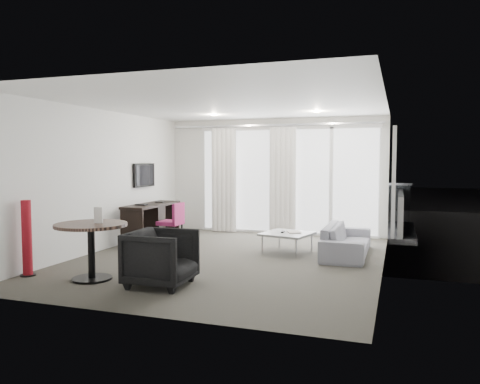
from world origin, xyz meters
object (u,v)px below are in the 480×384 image
(desk_chair, at_px, (170,223))
(round_table, at_px, (91,252))
(tub_armchair, at_px, (161,258))
(rattan_chair_a, at_px, (332,209))
(red_lamp, at_px, (27,238))
(sofa, at_px, (347,240))
(rattan_chair_b, at_px, (370,210))
(coffee_table, at_px, (287,243))
(desk, at_px, (152,222))

(desk_chair, distance_m, round_table, 2.88)
(tub_armchair, xyz_separation_m, rattan_chair_a, (1.40, 6.32, 0.06))
(red_lamp, xyz_separation_m, sofa, (4.22, 2.97, -0.28))
(tub_armchair, distance_m, rattan_chair_b, 7.22)
(tub_armchair, xyz_separation_m, rattan_chair_b, (2.29, 6.85, 0.03))
(round_table, distance_m, rattan_chair_a, 6.81)
(desk_chair, bearing_deg, coffee_table, -0.77)
(sofa, bearing_deg, desk, 86.99)
(round_table, distance_m, red_lamp, 1.03)
(rattan_chair_a, bearing_deg, red_lamp, -95.00)
(desk, relative_size, coffee_table, 2.03)
(coffee_table, distance_m, rattan_chair_a, 3.61)
(tub_armchair, bearing_deg, rattan_chair_b, -20.46)
(desk, distance_m, rattan_chair_b, 5.63)
(rattan_chair_b, bearing_deg, desk, -128.26)
(desk_chair, bearing_deg, tub_armchair, -62.95)
(desk, distance_m, round_table, 3.16)
(round_table, xyz_separation_m, rattan_chair_a, (2.48, 6.35, 0.04))
(sofa, height_order, rattan_chair_b, rattan_chair_b)
(rattan_chair_a, bearing_deg, sofa, -54.80)
(rattan_chair_a, bearing_deg, rattan_chair_b, 54.11)
(desk, xyz_separation_m, tub_armchair, (1.86, -3.04, -0.01))
(red_lamp, xyz_separation_m, rattan_chair_a, (3.49, 6.46, -0.11))
(tub_armchair, xyz_separation_m, coffee_table, (1.08, 2.73, -0.19))
(tub_armchair, bearing_deg, desk_chair, 23.12)
(desk, xyz_separation_m, round_table, (0.78, -3.07, 0.01))
(desk_chair, height_order, rattan_chair_b, desk_chair)
(coffee_table, height_order, sofa, sofa)
(rattan_chair_a, height_order, rattan_chair_b, rattan_chair_a)
(tub_armchair, relative_size, rattan_chair_a, 0.95)
(round_table, distance_m, coffee_table, 3.51)
(rattan_chair_a, bearing_deg, tub_armchair, -79.08)
(sofa, bearing_deg, rattan_chair_b, -2.32)
(desk_chair, relative_size, coffee_table, 1.03)
(desk, relative_size, tub_armchair, 1.98)
(red_lamp, xyz_separation_m, rattan_chair_b, (4.39, 6.99, -0.15))
(round_table, relative_size, sofa, 0.54)
(tub_armchair, height_order, coffee_table, tub_armchair)
(desk_chair, bearing_deg, red_lamp, -102.43)
(tub_armchair, bearing_deg, sofa, -38.92)
(coffee_table, height_order, rattan_chair_a, rattan_chair_a)
(desk, relative_size, rattan_chair_b, 2.03)
(desk, height_order, desk_chair, desk_chair)
(coffee_table, relative_size, rattan_chair_a, 0.93)
(coffee_table, distance_m, sofa, 1.05)
(round_table, height_order, rattan_chair_a, rattan_chair_a)
(red_lamp, xyz_separation_m, coffee_table, (3.18, 2.87, -0.37))
(desk_chair, height_order, red_lamp, red_lamp)
(desk, bearing_deg, rattan_chair_b, 42.56)
(desk_chair, relative_size, rattan_chair_a, 0.95)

